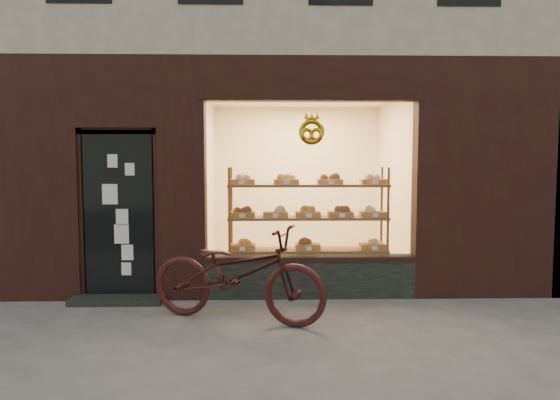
{
  "coord_description": "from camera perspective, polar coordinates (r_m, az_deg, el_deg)",
  "views": [
    {
      "loc": [
        -0.1,
        -4.3,
        1.78
      ],
      "look_at": [
        0.05,
        2.0,
        1.29
      ],
      "focal_mm": 32.0,
      "sensor_mm": 36.0,
      "label": 1
    }
  ],
  "objects": [
    {
      "name": "ground",
      "position": [
        4.65,
        -0.04,
        -18.04
      ],
      "size": [
        90.0,
        90.0,
        0.0
      ],
      "primitive_type": "plane",
      "color": "#505050"
    },
    {
      "name": "display_shelf",
      "position": [
        6.93,
        3.19,
        -3.08
      ],
      "size": [
        2.2,
        0.45,
        1.7
      ],
      "color": "brown",
      "rests_on": "ground"
    },
    {
      "name": "bicycle",
      "position": [
        5.62,
        -4.92,
        -8.36
      ],
      "size": [
        2.17,
        1.35,
        1.07
      ],
      "primitive_type": "imported",
      "rotation": [
        0.0,
        0.0,
        1.24
      ],
      "color": "#351213",
      "rests_on": "ground"
    }
  ]
}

